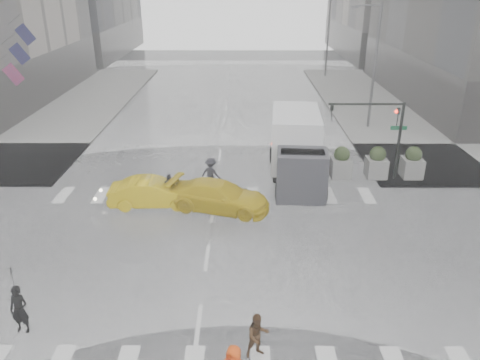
{
  "coord_description": "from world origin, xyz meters",
  "views": [
    {
      "loc": [
        1.43,
        -16.29,
        10.52
      ],
      "look_at": [
        1.35,
        2.0,
        2.61
      ],
      "focal_mm": 35.0,
      "sensor_mm": 36.0,
      "label": 1
    }
  ],
  "objects_px": {
    "traffic_signal_pole": "(383,126)",
    "pedestrian_brown": "(258,336)",
    "box_truck": "(297,147)",
    "taxi_mid": "(153,193)"
  },
  "relations": [
    {
      "from": "traffic_signal_pole",
      "to": "pedestrian_brown",
      "type": "bearing_deg",
      "value": -117.94
    },
    {
      "from": "traffic_signal_pole",
      "to": "taxi_mid",
      "type": "distance_m",
      "value": 12.67
    },
    {
      "from": "pedestrian_brown",
      "to": "box_truck",
      "type": "relative_size",
      "value": 0.21
    },
    {
      "from": "traffic_signal_pole",
      "to": "pedestrian_brown",
      "type": "height_order",
      "value": "traffic_signal_pole"
    },
    {
      "from": "box_truck",
      "to": "traffic_signal_pole",
      "type": "bearing_deg",
      "value": 3.33
    },
    {
      "from": "traffic_signal_pole",
      "to": "box_truck",
      "type": "bearing_deg",
      "value": 179.25
    },
    {
      "from": "taxi_mid",
      "to": "box_truck",
      "type": "relative_size",
      "value": 0.62
    },
    {
      "from": "pedestrian_brown",
      "to": "box_truck",
      "type": "height_order",
      "value": "box_truck"
    },
    {
      "from": "pedestrian_brown",
      "to": "taxi_mid",
      "type": "bearing_deg",
      "value": 95.24
    },
    {
      "from": "taxi_mid",
      "to": "box_truck",
      "type": "distance_m",
      "value": 8.23
    }
  ]
}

